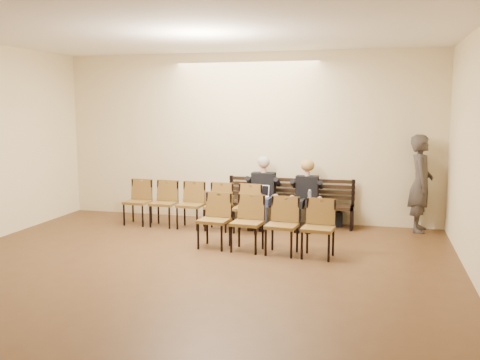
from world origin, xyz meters
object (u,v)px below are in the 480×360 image
object	(u,v)px
seated_man	(262,191)
laptop	(259,199)
bench	(289,214)
bag	(331,219)
water_bottle	(309,202)
chair_row_front	(191,205)
chair_row_back	(264,225)
seated_woman	(306,196)
passerby	(421,176)

from	to	relation	value
seated_man	laptop	xyz separation A→B (m)	(-0.02, -0.21, -0.12)
bench	bag	bearing A→B (deg)	6.80
water_bottle	bag	bearing A→B (deg)	48.62
bench	bag	world-z (taller)	bench
laptop	chair_row_front	xyz separation A→B (m)	(-1.29, -0.42, -0.12)
seated_man	chair_row_back	distance (m)	2.08
water_bottle	chair_row_front	xyz separation A→B (m)	(-2.29, -0.42, -0.10)
seated_woman	water_bottle	world-z (taller)	seated_woman
seated_man	bag	size ratio (longest dim) A/B	3.42
bag	passerby	xyz separation A→B (m)	(1.68, 0.00, 0.92)
seated_woman	chair_row_front	distance (m)	2.30
laptop	passerby	bearing A→B (deg)	-4.77
chair_row_back	seated_woman	bearing A→B (deg)	83.48
seated_woman	chair_row_back	distance (m)	2.06
seated_woman	bag	size ratio (longest dim) A/B	3.09
passerby	chair_row_back	world-z (taller)	passerby
bench	seated_woman	world-z (taller)	seated_woman
water_bottle	bag	xyz separation A→B (m)	(0.38, 0.43, -0.41)
laptop	water_bottle	xyz separation A→B (m)	(1.00, 0.00, -0.01)
bench	passerby	xyz separation A→B (m)	(2.52, 0.10, 0.85)
bag	laptop	bearing A→B (deg)	-162.59
seated_woman	passerby	size ratio (longest dim) A/B	0.59
seated_woman	water_bottle	size ratio (longest dim) A/B	5.78
seated_woman	bag	distance (m)	0.71
passerby	chair_row_back	size ratio (longest dim) A/B	0.94
laptop	water_bottle	world-z (taller)	laptop
seated_woman	water_bottle	xyz separation A→B (m)	(0.09, -0.21, -0.07)
seated_man	water_bottle	size ratio (longest dim) A/B	6.38
passerby	seated_woman	bearing A→B (deg)	100.54
seated_man	chair_row_back	size ratio (longest dim) A/B	0.61
bench	chair_row_front	size ratio (longest dim) A/B	0.92
bench	water_bottle	xyz separation A→B (m)	(0.46, -0.33, 0.33)
bench	chair_row_front	xyz separation A→B (m)	(-1.84, -0.75, 0.23)
seated_woman	laptop	world-z (taller)	seated_woman
seated_man	chair_row_front	world-z (taller)	seated_man
seated_man	seated_woman	bearing A→B (deg)	0.00
seated_man	chair_row_front	size ratio (longest dim) A/B	0.49
seated_man	water_bottle	bearing A→B (deg)	-12.27
chair_row_front	water_bottle	bearing A→B (deg)	12.90
seated_woman	chair_row_back	size ratio (longest dim) A/B	0.56
passerby	chair_row_front	size ratio (longest dim) A/B	0.76
bag	chair_row_front	world-z (taller)	chair_row_front
seated_woman	passerby	xyz separation A→B (m)	(2.15, 0.22, 0.44)
chair_row_back	chair_row_front	bearing A→B (deg)	147.57
bag	chair_row_back	size ratio (longest dim) A/B	0.18
laptop	bag	xyz separation A→B (m)	(1.38, 0.43, -0.42)
laptop	chair_row_front	distance (m)	1.36
bench	laptop	bearing A→B (deg)	-148.41
water_bottle	chair_row_back	distance (m)	1.87
chair_row_back	water_bottle	bearing A→B (deg)	79.48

